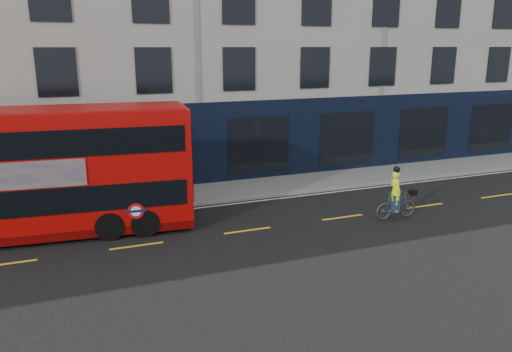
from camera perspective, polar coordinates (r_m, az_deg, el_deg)
ground at (r=17.07m, az=0.80°, el=-7.92°), size 120.00×120.00×0.00m
pavement at (r=22.86m, az=-5.33°, el=-1.91°), size 60.00×3.00×0.12m
kerb at (r=21.48m, az=-4.22°, el=-2.97°), size 60.00×0.12×0.13m
building_terrace at (r=28.19m, az=-9.49°, el=16.37°), size 50.00×10.07×15.00m
road_edge_line at (r=21.23m, az=-3.98°, el=-3.35°), size 58.00×0.10×0.01m
lane_dashes at (r=18.37m, az=-0.97°, el=-6.24°), size 58.00×0.12×0.01m
bus at (r=18.92m, az=-24.59°, el=0.34°), size 11.34×3.55×4.50m
cyclist at (r=20.12m, az=15.71°, el=-2.81°), size 1.80×0.57×2.12m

